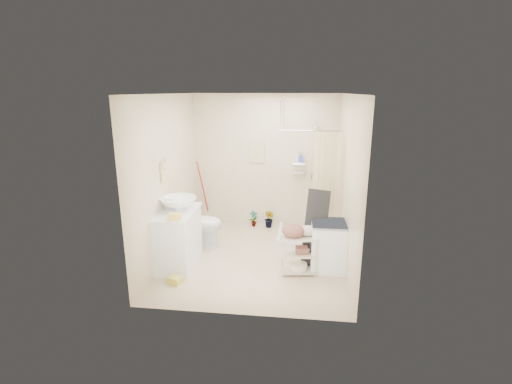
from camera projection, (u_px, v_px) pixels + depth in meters
floor at (255, 258)px, 6.06m from camera, size 3.20×3.20×0.00m
ceiling at (255, 94)px, 5.38m from camera, size 2.80×3.20×0.04m
wall_back at (265, 162)px, 7.25m from camera, size 2.80×0.04×2.60m
wall_front at (238, 214)px, 4.19m from camera, size 2.80×0.04×2.60m
wall_left at (168, 178)px, 5.88m from camera, size 0.04×3.20×2.60m
wall_right at (347, 183)px, 5.56m from camera, size 0.04×3.20×2.60m
vanity at (178, 238)px, 5.73m from camera, size 0.58×1.01×0.88m
sink at (178, 203)px, 5.68m from camera, size 0.64×0.64×0.19m
counter_basket at (175, 217)px, 5.24m from camera, size 0.18×0.15×0.09m
floor_basket at (175, 279)px, 5.25m from camera, size 0.32×0.28×0.14m
toilet at (199, 223)px, 6.45m from camera, size 0.87×0.55×0.84m
mop at (202, 192)px, 7.49m from camera, size 0.14×0.14×1.31m
potted_plant_a at (254, 219)px, 7.44m from camera, size 0.21×0.19×0.32m
potted_plant_b at (269, 219)px, 7.36m from camera, size 0.26×0.26×0.37m
hanging_towel at (257, 152)px, 7.20m from camera, size 0.28×0.03×0.42m
towel_ring at (164, 171)px, 5.64m from camera, size 0.04×0.22×0.34m
tp_holder at (173, 212)px, 6.08m from camera, size 0.08×0.12×0.14m
shower at (309, 182)px, 6.70m from camera, size 1.10×1.10×2.10m
shampoo_bottle_a at (298, 157)px, 7.07m from camera, size 0.10×0.10×0.21m
shampoo_bottle_b at (301, 158)px, 7.05m from camera, size 0.09×0.10×0.18m
washing_machine at (328, 246)px, 5.62m from camera, size 0.52×0.54×0.75m
laundry_rack at (299, 251)px, 5.49m from camera, size 0.54×0.36×0.70m
ironing_board at (316, 227)px, 5.70m from camera, size 0.36×0.15×1.22m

